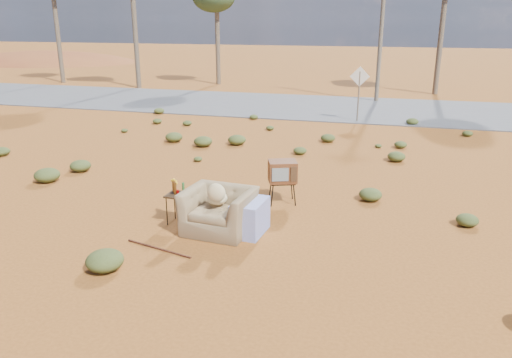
# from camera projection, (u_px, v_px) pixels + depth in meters

# --- Properties ---
(ground) EXTENTS (140.00, 140.00, 0.00)m
(ground) POSITION_uv_depth(u_px,v_px,m) (226.00, 236.00, 9.53)
(ground) COLOR #92521D
(ground) RESTS_ON ground
(highway) EXTENTS (140.00, 7.00, 0.04)m
(highway) POSITION_uv_depth(u_px,v_px,m) (330.00, 107.00, 23.27)
(highway) COLOR #565659
(highway) RESTS_ON ground
(dirt_mound) EXTENTS (26.00, 18.00, 2.00)m
(dirt_mound) POSITION_uv_depth(u_px,v_px,m) (46.00, 62.00, 48.36)
(dirt_mound) COLOR brown
(dirt_mound) RESTS_ON ground
(armchair) EXTENTS (1.59, 0.98, 1.13)m
(armchair) POSITION_uv_depth(u_px,v_px,m) (224.00, 206.00, 9.60)
(armchair) COLOR olive
(armchair) RESTS_ON ground
(tv_unit) EXTENTS (0.74, 0.66, 0.98)m
(tv_unit) POSITION_uv_depth(u_px,v_px,m) (283.00, 172.00, 11.05)
(tv_unit) COLOR black
(tv_unit) RESTS_ON ground
(side_table) EXTENTS (0.45, 0.45, 0.89)m
(side_table) POSITION_uv_depth(u_px,v_px,m) (177.00, 193.00, 9.99)
(side_table) COLOR #352513
(side_table) RESTS_ON ground
(rusty_bar) EXTENTS (1.41, 0.40, 0.04)m
(rusty_bar) POSITION_uv_depth(u_px,v_px,m) (159.00, 249.00, 8.98)
(rusty_bar) COLOR #4D2014
(rusty_bar) RESTS_ON ground
(road_sign) EXTENTS (0.78, 0.06, 2.19)m
(road_sign) POSITION_uv_depth(u_px,v_px,m) (359.00, 84.00, 19.69)
(road_sign) COLOR brown
(road_sign) RESTS_ON ground
(utility_pole_center) EXTENTS (1.40, 0.20, 8.00)m
(utility_pole_center) POSITION_uv_depth(u_px,v_px,m) (382.00, 15.00, 23.79)
(utility_pole_center) COLOR brown
(utility_pole_center) RESTS_ON ground
(scrub_patch) EXTENTS (17.49, 8.07, 0.33)m
(scrub_patch) POSITION_uv_depth(u_px,v_px,m) (249.00, 164.00, 13.74)
(scrub_patch) COLOR #404C21
(scrub_patch) RESTS_ON ground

